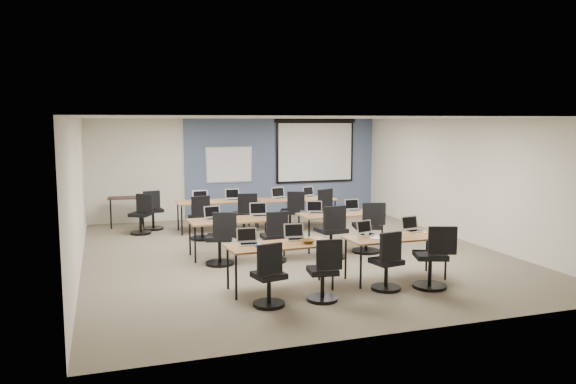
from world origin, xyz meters
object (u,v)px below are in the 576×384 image
object	(u,v)px
projector_screen	(315,147)
task_chair_10	(292,215)
training_table_back_left	(217,203)
laptop_5	(259,213)
laptop_7	(353,208)
training_table_front_right	(396,239)
laptop_2	(366,231)
task_chair_5	(274,241)
task_chair_8	(202,221)
task_chair_0	(269,280)
laptop_9	(233,197)
task_chair_3	(433,262)
laptop_10	(279,196)
utility_table	(126,201)
spare_chair_a	(153,214)
laptop_4	(213,216)
laptop_3	(412,228)
laptop_1	(295,236)
spare_chair_b	(142,218)
task_chair_7	(368,232)
task_chair_11	(325,213)
training_table_mid_left	(237,221)
task_chair_6	(332,236)
laptop_0	(248,240)
task_chair_2	(387,266)
task_chair_1	(324,276)
task_chair_4	(221,243)
whiteboard	(229,165)
training_table_mid_right	(341,215)
laptop_11	(309,194)
laptop_6	(316,210)
training_table_back_right	(296,200)
laptop_8	(201,199)
training_table_front_left	(280,247)
task_chair_9	(245,219)

from	to	relation	value
projector_screen	task_chair_10	size ratio (longest dim) A/B	2.43
training_table_back_left	laptop_5	bearing A→B (deg)	-79.85
laptop_7	training_table_front_right	bearing A→B (deg)	-97.62
laptop_2	task_chair_5	bearing A→B (deg)	114.42
laptop_7	task_chair_8	bearing A→B (deg)	156.35
task_chair_0	laptop_9	size ratio (longest dim) A/B	2.76
task_chair_0	task_chair_3	world-z (taller)	task_chair_3
task_chair_3	laptop_10	world-z (taller)	task_chair_3
training_table_back_left	task_chair_3	world-z (taller)	task_chair_3
utility_table	spare_chair_a	world-z (taller)	spare_chair_a
laptop_4	laptop_3	bearing A→B (deg)	-46.45
laptop_1	spare_chair_b	size ratio (longest dim) A/B	0.34
training_table_back_left	laptop_5	xyz separation A→B (m)	(0.40, -2.40, 0.11)
task_chair_7	task_chair_11	world-z (taller)	same
laptop_4	task_chair_5	bearing A→B (deg)	-51.12
training_table_mid_left	task_chair_6	size ratio (longest dim) A/B	1.78
laptop_7	task_chair_11	world-z (taller)	task_chair_11
laptop_5	task_chair_7	xyz separation A→B (m)	(2.04, -0.81, -0.36)
laptop_0	task_chair_2	size ratio (longest dim) A/B	0.33
utility_table	task_chair_5	bearing A→B (deg)	-57.74
training_table_back_left	laptop_1	distance (m)	4.76
task_chair_1	laptop_4	bearing A→B (deg)	114.90
task_chair_8	utility_table	bearing A→B (deg)	110.23
task_chair_4	task_chair_1	bearing A→B (deg)	-52.26
task_chair_2	whiteboard	bearing A→B (deg)	86.84
training_table_mid_right	spare_chair_b	bearing A→B (deg)	142.05
laptop_11	spare_chair_b	xyz separation A→B (m)	(-4.14, 0.13, -0.40)
task_chair_0	task_chair_4	size ratio (longest dim) A/B	0.94
laptop_6	laptop_10	xyz separation A→B (m)	(-0.06, 2.37, 0.00)
task_chair_1	utility_table	bearing A→B (deg)	117.56
training_table_mid_right	training_table_back_right	world-z (taller)	same
laptop_0	laptop_9	xyz separation A→B (m)	(0.88, 4.90, 0.00)
task_chair_3	laptop_5	xyz separation A→B (m)	(-1.92, 3.32, 0.37)
task_chair_1	laptop_9	size ratio (longest dim) A/B	2.76
task_chair_8	training_table_mid_right	bearing A→B (deg)	-48.12
laptop_0	laptop_7	distance (m)	3.84
task_chair_0	training_table_mid_right	bearing A→B (deg)	39.48
task_chair_8	laptop_7	bearing A→B (deg)	-41.17
task_chair_7	spare_chair_a	bearing A→B (deg)	148.44
training_table_front_right	training_table_back_right	xyz separation A→B (m)	(-0.08, 4.82, 0.01)
training_table_back_right	laptop_8	xyz separation A→B (m)	(-2.33, 0.17, 0.11)
training_table_front_left	training_table_back_right	xyz separation A→B (m)	(1.93, 4.76, 0.01)
laptop_6	laptop_1	bearing A→B (deg)	-102.48
laptop_4	task_chair_9	world-z (taller)	task_chair_9
task_chair_5	laptop_9	world-z (taller)	laptop_9
training_table_front_left	spare_chair_b	size ratio (longest dim) A/B	1.73
utility_table	task_chair_0	bearing A→B (deg)	-72.91
task_chair_1	task_chair_8	bearing A→B (deg)	109.27
laptop_6	task_chair_9	distance (m)	1.93
laptop_1	laptop_11	xyz separation A→B (m)	(2.03, 4.76, 0.00)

